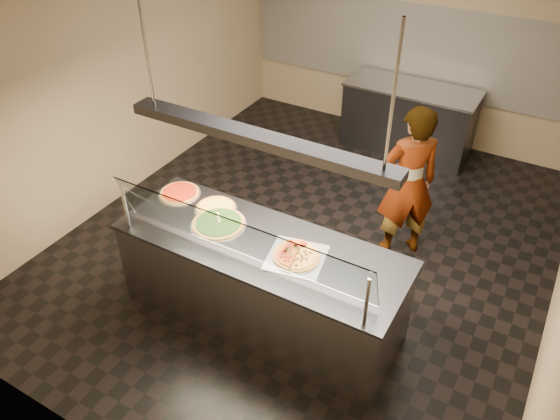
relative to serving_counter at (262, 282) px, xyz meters
The scene contains 19 objects.
ground 1.37m from the serving_counter, 95.75° to the left, with size 5.00×6.00×0.02m, color black.
wall_back 4.41m from the serving_counter, 91.72° to the left, with size 5.00×0.02×3.00m, color tan.
wall_front 2.02m from the serving_counter, 94.26° to the right, with size 5.00×0.02×3.00m, color tan.
wall_left 3.11m from the serving_counter, 154.12° to the left, with size 0.02×6.00×3.00m, color tan.
tile_band 4.34m from the serving_counter, 91.73° to the left, with size 4.90×0.02×1.20m, color silver.
serving_counter is the anchor object (origin of this frame).
sneeze_guard 0.83m from the serving_counter, 90.00° to the right, with size 2.35×0.18×0.54m.
perforated_tray 0.59m from the serving_counter, ahead, with size 0.55×0.55×0.01m.
half_pizza_pepperoni 0.57m from the serving_counter, ahead, with size 0.27×0.42×0.05m.
half_pizza_sausage 0.67m from the serving_counter, ahead, with size 0.27×0.42×0.04m.
pizza_spinach 0.67m from the serving_counter, behind, with size 0.50×0.50×0.03m.
pizza_cheese 0.82m from the serving_counter, 160.72° to the left, with size 0.39×0.39×0.03m.
pizza_tomato 1.20m from the serving_counter, 167.20° to the left, with size 0.40×0.40×0.03m.
pizza_spatula 0.67m from the serving_counter, 169.28° to the left, with size 0.28×0.17×0.02m.
prep_table 3.83m from the serving_counter, 89.16° to the left, with size 1.78×0.74×0.93m.
worker 1.84m from the serving_counter, 64.88° to the left, with size 0.63×0.41×1.73m, color #2E2A37.
heat_lamp_housing 1.48m from the serving_counter, 90.00° to the right, with size 2.30×0.18×0.08m, color #323237.
lamp_rod_left 2.26m from the serving_counter, behind, with size 0.02×0.02×1.01m, color #B7B7BC.
lamp_rod_right 2.26m from the serving_counter, ahead, with size 0.02×0.02×1.01m, color #B7B7BC.
Camera 1 is at (2.08, -4.33, 3.93)m, focal length 35.00 mm.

